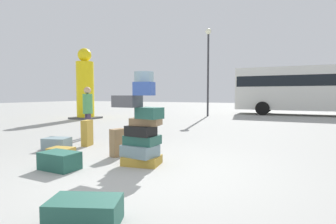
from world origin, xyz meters
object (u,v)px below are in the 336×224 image
Objects in this scene: yellow_dummy_statue at (85,88)px; suitcase_tan_white_trunk at (61,152)px; suitcase_teal_behind_tower at (85,212)px; suitcase_teal_right_side at (60,161)px; person_bearded_onlooker at (88,108)px; parked_bus at (320,87)px; suitcase_brown_upright_blue at (118,143)px; lamp_post at (208,58)px; suitcase_tan_foreground_near at (87,133)px; suitcase_tower at (141,128)px; suitcase_slate_foreground_far at (57,144)px.

suitcase_tan_white_trunk is at bearing -51.15° from yellow_dummy_statue.
suitcase_teal_behind_tower is at bearing -47.15° from suitcase_tan_white_trunk.
suitcase_teal_right_side is 10.72m from yellow_dummy_statue.
suitcase_teal_right_side is at bearing -26.46° from person_bearded_onlooker.
yellow_dummy_statue is at bearing -146.28° from parked_bus.
suitcase_brown_upright_blue is 11.98m from lamp_post.
lamp_post is (0.13, 10.79, 3.26)m from suitcase_tan_foreground_near.
person_bearded_onlooker reaches higher than suitcase_brown_upright_blue.
suitcase_tan_foreground_near is at bearing 121.60° from suitcase_teal_right_side.
suitcase_slate_foreground_far is at bearing 171.99° from suitcase_tower.
suitcase_tower is 1.12× the size of person_bearded_onlooker.
suitcase_teal_right_side is at bearing -108.46° from parked_bus.
suitcase_brown_upright_blue is at bearing 20.66° from suitcase_tan_white_trunk.
suitcase_tower is 2.56m from suitcase_tan_foreground_near.
suitcase_tower reaches higher than suitcase_teal_right_side.
lamp_post is at bearing 73.09° from suitcase_slate_foreground_far.
yellow_dummy_statue reaches higher than suitcase_brown_upright_blue.
person_bearded_onlooker reaches higher than suitcase_tan_foreground_near.
suitcase_tan_foreground_near is at bearing -47.80° from yellow_dummy_statue.
yellow_dummy_statue is (-5.64, 6.22, 1.40)m from suitcase_tan_foreground_near.
suitcase_brown_upright_blue is at bearing -13.23° from suitcase_slate_foreground_far.
suitcase_tower is 1.59m from suitcase_teal_right_side.
suitcase_teal_behind_tower is at bearing -101.38° from parked_bus.
suitcase_tower is at bearing -79.65° from lamp_post.
suitcase_teal_behind_tower is 18.17m from parked_bus.
suitcase_slate_foreground_far is 0.90m from suitcase_tan_white_trunk.
lamp_post is at bearing -150.97° from parked_bus.
parked_bus reaches higher than suitcase_tower.
parked_bus is (5.09, 15.00, 1.53)m from suitcase_brown_upright_blue.
suitcase_brown_upright_blue is (1.81, 0.04, 0.16)m from suitcase_slate_foreground_far.
person_bearded_onlooker is at bearing 146.18° from suitcase_tower.
person_bearded_onlooker is (-0.59, 1.79, 0.81)m from suitcase_slate_foreground_far.
suitcase_teal_right_side is (0.73, -0.73, 0.06)m from suitcase_tan_white_trunk.
suitcase_brown_upright_blue is at bearing -83.39° from lamp_post.
suitcase_tan_foreground_near is 8.51m from yellow_dummy_statue.
person_bearded_onlooker reaches higher than suitcase_teal_right_side.
person_bearded_onlooker is 10.10m from lamp_post.
person_bearded_onlooker reaches higher than suitcase_slate_foreground_far.
suitcase_tan_white_trunk is 0.13× the size of yellow_dummy_statue.
suitcase_tan_foreground_near is (-2.29, 1.07, -0.37)m from suitcase_tower.
suitcase_teal_behind_tower reaches higher than suitcase_tan_white_trunk.
suitcase_teal_behind_tower is at bearing -48.11° from yellow_dummy_statue.
suitcase_tan_white_trunk is at bearing -111.62° from parked_bus.
person_bearded_onlooker is 0.15× the size of parked_bus.
suitcase_teal_right_side is at bearing -55.70° from suitcase_slate_foreground_far.
suitcase_tan_foreground_near is 0.43× the size of person_bearded_onlooker.
suitcase_tan_white_trunk is (0.72, -0.55, -0.04)m from suitcase_slate_foreground_far.
suitcase_tan_white_trunk is 9.71m from yellow_dummy_statue.
yellow_dummy_statue reaches higher than suitcase_tower.
suitcase_slate_foreground_far is 4.28m from suitcase_teal_behind_tower.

